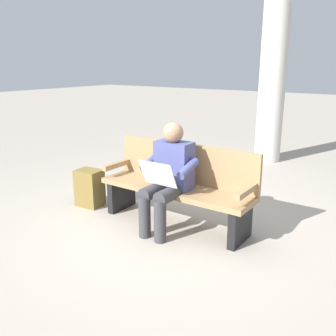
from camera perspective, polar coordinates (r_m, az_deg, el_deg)
ground_plane at (r=4.29m, az=1.05°, el=-8.55°), size 40.00×40.00×0.00m
bench_near at (r=4.17m, az=1.62°, el=-2.48°), size 1.80×0.48×0.90m
person_seated at (r=3.93m, az=0.02°, el=-1.07°), size 0.57×0.57×1.18m
backpack at (r=4.84m, az=-11.92°, el=-3.03°), size 0.34×0.31×0.47m
support_pillar at (r=7.02m, az=15.96°, el=15.04°), size 0.47×0.47×3.48m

